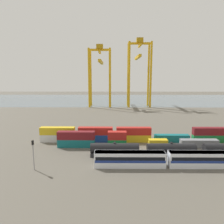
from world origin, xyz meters
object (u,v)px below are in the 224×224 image
(gantry_crane_central, at_px, (139,66))
(gantry_crane_west, at_px, (100,69))
(freight_tank_row, at_px, (171,150))
(shipping_container_2, at_px, (117,143))
(signal_mast, at_px, (33,151))
(shipping_container_4, at_px, (158,143))
(passenger_train, at_px, (167,159))

(gantry_crane_central, bearing_deg, gantry_crane_west, 178.62)
(freight_tank_row, bearing_deg, shipping_container_2, 152.00)
(shipping_container_2, distance_m, gantry_crane_west, 103.35)
(shipping_container_2, relative_size, gantry_crane_west, 0.13)
(signal_mast, bearing_deg, freight_tank_row, 14.37)
(signal_mast, bearing_deg, shipping_container_4, 27.15)
(signal_mast, xyz_separation_m, shipping_container_2, (20.74, 17.48, -3.60))
(passenger_train, height_order, signal_mast, signal_mast)
(shipping_container_4, xyz_separation_m, gantry_crane_west, (-25.05, 99.06, 27.05))
(passenger_train, distance_m, signal_mast, 33.40)
(shipping_container_4, height_order, gantry_crane_west, gantry_crane_west)
(signal_mast, height_order, shipping_container_4, signal_mast)
(signal_mast, distance_m, shipping_container_4, 38.47)
(shipping_container_2, relative_size, shipping_container_4, 1.00)
(passenger_train, xyz_separation_m, shipping_container_2, (-12.48, 15.24, -0.84))
(passenger_train, relative_size, shipping_container_4, 6.11)
(gantry_crane_central, bearing_deg, passenger_train, -92.74)
(freight_tank_row, bearing_deg, gantry_crane_central, 88.67)
(shipping_container_4, bearing_deg, freight_tank_row, -75.67)
(passenger_train, distance_m, gantry_crane_west, 119.74)
(passenger_train, bearing_deg, gantry_crane_west, 101.95)
(shipping_container_2, distance_m, shipping_container_4, 13.35)
(freight_tank_row, relative_size, gantry_crane_west, 1.00)
(signal_mast, relative_size, shipping_container_2, 1.25)
(freight_tank_row, relative_size, shipping_container_4, 7.68)
(signal_mast, height_order, gantry_crane_west, gantry_crane_west)
(passenger_train, distance_m, shipping_container_2, 19.71)
(shipping_container_4, bearing_deg, gantry_crane_west, 104.19)
(passenger_train, distance_m, gantry_crane_central, 117.26)
(freight_tank_row, height_order, signal_mast, signal_mast)
(gantry_crane_west, bearing_deg, freight_tank_row, -75.80)
(freight_tank_row, xyz_separation_m, gantry_crane_west, (-27.15, 107.27, 26.38))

